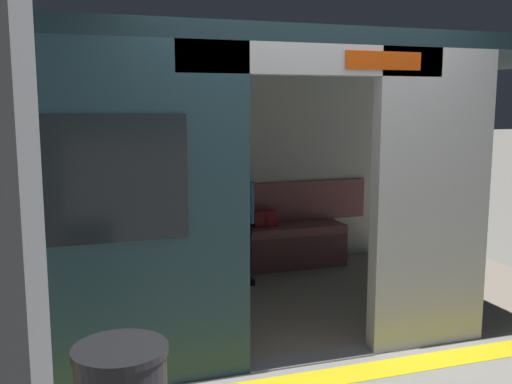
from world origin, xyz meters
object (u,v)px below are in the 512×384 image
(train_car, at_px, (250,136))
(bench_seat, at_px, (226,241))
(handbag, at_px, (265,219))
(grab_pole_door, at_px, (237,203))
(book, at_px, (194,230))
(person_seated, at_px, (230,211))

(train_car, bearing_deg, bench_seat, -93.27)
(train_car, xyz_separation_m, handbag, (-0.52, -1.10, -0.96))
(train_car, bearing_deg, grab_pole_door, 66.21)
(train_car, height_order, handbag, train_car)
(train_car, distance_m, bench_seat, 1.55)
(bench_seat, xyz_separation_m, book, (0.33, -0.05, 0.12))
(handbag, bearing_deg, person_seated, 16.43)
(handbag, bearing_deg, train_car, 64.87)
(train_car, bearing_deg, book, -75.71)
(bench_seat, relative_size, person_seated, 2.26)
(train_car, height_order, grab_pole_door, train_car)
(person_seated, height_order, grab_pole_door, grab_pole_door)
(bench_seat, relative_size, book, 12.25)
(person_seated, xyz_separation_m, grab_pole_door, (0.44, 1.77, 0.39))
(book, relative_size, grab_pole_door, 0.10)
(person_seated, distance_m, book, 0.43)
(bench_seat, height_order, grab_pole_door, grab_pole_door)
(train_car, bearing_deg, person_seated, -95.37)
(grab_pole_door, bearing_deg, book, -92.21)
(handbag, relative_size, grab_pole_door, 0.12)
(bench_seat, xyz_separation_m, handbag, (-0.46, -0.07, 0.19))
(person_seated, bearing_deg, handbag, -163.57)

